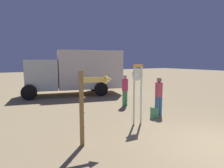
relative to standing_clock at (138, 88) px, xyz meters
The scene contains 6 objects.
standing_clock is the anchor object (origin of this frame).
arrow_sign 2.26m from the standing_clock, 161.62° to the right, with size 0.95×0.33×2.07m.
person_near_clock 1.74m from the standing_clock, 18.11° to the left, with size 0.31×0.31×1.62m.
backpack 1.56m from the standing_clock, 11.28° to the left, with size 0.27×0.23×0.45m.
person_distant 2.91m from the standing_clock, 63.59° to the left, with size 0.31×0.31×1.62m.
box_truck_near 7.22m from the standing_clock, 85.43° to the left, with size 6.81×3.93×2.99m.
Camera 1 is at (-5.20, -2.61, 2.33)m, focal length 31.22 mm.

